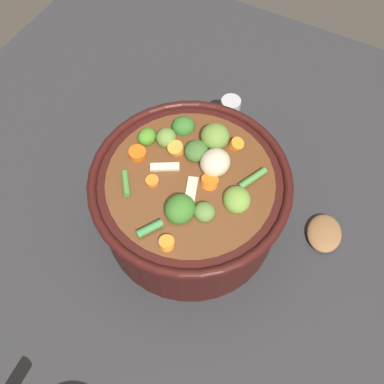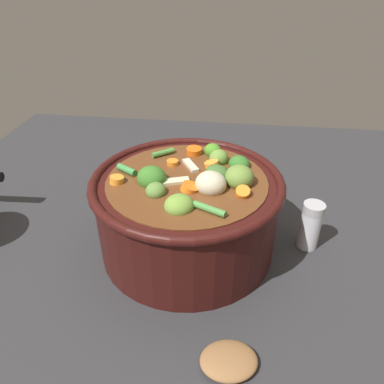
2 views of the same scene
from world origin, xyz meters
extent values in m
plane|color=#2D2D30|center=(0.00, 0.00, 0.00)|extent=(1.10, 1.10, 0.00)
cylinder|color=#38110F|center=(0.00, 0.00, 0.06)|extent=(0.28, 0.28, 0.13)
torus|color=#38110F|center=(0.00, 0.00, 0.13)|extent=(0.29, 0.29, 0.01)
cylinder|color=brown|center=(0.00, 0.00, 0.07)|extent=(0.24, 0.24, 0.12)
ellipsoid|color=#5E863C|center=(0.04, -0.04, 0.13)|extent=(0.04, 0.04, 0.02)
ellipsoid|color=olive|center=(0.00, 0.08, 0.14)|extent=(0.06, 0.06, 0.04)
ellipsoid|color=#426A2F|center=(-0.01, 0.04, 0.13)|extent=(0.04, 0.04, 0.03)
ellipsoid|color=#357128|center=(-0.05, 0.08, 0.13)|extent=(0.05, 0.05, 0.03)
ellipsoid|color=olive|center=(-0.06, 0.04, 0.13)|extent=(0.03, 0.03, 0.03)
ellipsoid|color=#3A7628|center=(0.01, -0.05, 0.13)|extent=(0.05, 0.05, 0.04)
ellipsoid|color=olive|center=(0.07, 0.00, 0.13)|extent=(0.05, 0.05, 0.03)
ellipsoid|color=#4B8E25|center=(-0.09, 0.03, 0.13)|extent=(0.03, 0.03, 0.02)
cylinder|color=orange|center=(-0.04, -0.03, 0.13)|extent=(0.02, 0.02, 0.01)
cylinder|color=orange|center=(-0.04, 0.03, 0.13)|extent=(0.03, 0.03, 0.02)
cylinder|color=orange|center=(-0.09, 0.00, 0.13)|extent=(0.03, 0.03, 0.02)
cylinder|color=orange|center=(0.02, -0.10, 0.13)|extent=(0.03, 0.03, 0.02)
cylinder|color=orange|center=(0.03, 0.01, 0.13)|extent=(0.03, 0.03, 0.02)
cylinder|color=orange|center=(0.03, 0.08, 0.13)|extent=(0.03, 0.02, 0.02)
ellipsoid|color=beige|center=(0.02, 0.04, 0.14)|extent=(0.05, 0.05, 0.04)
cylinder|color=#3F8D47|center=(-0.01, -0.09, 0.13)|extent=(0.03, 0.04, 0.01)
cylinder|color=#4B8B3A|center=(-0.07, -0.05, 0.13)|extent=(0.03, 0.04, 0.01)
cylinder|color=#4C8F42|center=(0.08, 0.04, 0.13)|extent=(0.03, 0.05, 0.01)
cube|color=beige|center=(0.01, -0.01, 0.13)|extent=(0.03, 0.04, 0.01)
cube|color=beige|center=(-0.04, 0.00, 0.13)|extent=(0.04, 0.03, 0.01)
ellipsoid|color=olive|center=(0.20, 0.08, 0.01)|extent=(0.07, 0.08, 0.02)
cylinder|color=silver|center=(-0.03, 0.20, 0.03)|extent=(0.03, 0.03, 0.07)
cylinder|color=#B7B7BC|center=(-0.03, 0.20, 0.07)|extent=(0.03, 0.03, 0.01)
camera|label=1|loc=(0.15, -0.27, 0.63)|focal=39.52mm
camera|label=2|loc=(0.46, 0.07, 0.40)|focal=34.14mm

